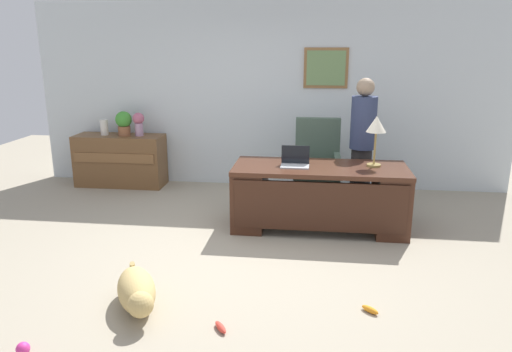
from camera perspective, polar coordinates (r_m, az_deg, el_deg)
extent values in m
plane|color=#9E937F|center=(5.02, -1.46, -9.17)|extent=(12.00, 12.00, 0.00)
cube|color=silver|center=(7.18, 1.57, 9.52)|extent=(7.00, 0.12, 2.70)
cube|color=olive|center=(7.04, 8.32, 12.59)|extent=(0.63, 0.03, 0.56)
cube|color=#6B8C55|center=(7.02, 8.32, 12.59)|extent=(0.55, 0.01, 0.48)
cube|color=#422316|center=(5.52, 7.64, 0.91)|extent=(1.98, 0.81, 0.05)
cube|color=#422316|center=(5.67, -0.70, -2.46)|extent=(0.36, 0.75, 0.69)
cube|color=#422316|center=(5.69, 15.69, -2.98)|extent=(0.36, 0.75, 0.69)
cube|color=#381E13|center=(5.26, 7.54, -3.66)|extent=(1.88, 0.04, 0.55)
cube|color=brown|center=(7.55, -15.81, 1.81)|extent=(1.32, 0.48, 0.77)
cube|color=brown|center=(7.31, -16.60, 2.06)|extent=(1.22, 0.02, 0.14)
cube|color=#475B4C|center=(6.47, 7.22, -0.10)|extent=(0.60, 0.58, 0.18)
cylinder|color=black|center=(6.53, 7.15, -2.05)|extent=(0.10, 0.10, 0.28)
cylinder|color=black|center=(6.57, 7.12, -3.00)|extent=(0.52, 0.52, 0.05)
cube|color=#475B4C|center=(6.60, 7.34, 4.00)|extent=(0.60, 0.12, 0.67)
cube|color=#475B4C|center=(6.42, 4.96, 1.69)|extent=(0.08, 0.50, 0.22)
cube|color=#475B4C|center=(6.43, 9.60, 1.54)|extent=(0.08, 0.50, 0.22)
cylinder|color=#262323|center=(6.33, 12.28, -0.36)|extent=(0.26, 0.26, 0.81)
cylinder|color=navy|center=(6.17, 12.66, 6.21)|extent=(0.32, 0.32, 0.66)
sphere|color=gray|center=(6.12, 12.91, 10.27)|extent=(0.22, 0.22, 0.22)
ellipsoid|color=tan|center=(4.14, -14.04, -12.99)|extent=(0.55, 0.70, 0.30)
sphere|color=tan|center=(3.84, -13.56, -14.65)|extent=(0.20, 0.20, 0.20)
cylinder|color=tan|center=(4.41, -14.50, -10.85)|extent=(0.11, 0.15, 0.21)
cube|color=#B2B5BA|center=(5.45, 4.64, 1.17)|extent=(0.32, 0.22, 0.01)
cube|color=black|center=(5.53, 4.72, 2.57)|extent=(0.32, 0.01, 0.21)
cylinder|color=#9E8447|center=(5.63, 13.82, 1.27)|extent=(0.16, 0.16, 0.02)
cylinder|color=#9E8447|center=(5.59, 13.95, 3.23)|extent=(0.02, 0.02, 0.37)
cone|color=silver|center=(5.54, 14.13, 6.01)|extent=(0.22, 0.22, 0.18)
cylinder|color=#AA84A4|center=(7.34, -13.74, 5.40)|extent=(0.12, 0.12, 0.19)
sphere|color=#B95E7A|center=(7.31, -13.82, 6.67)|extent=(0.17, 0.17, 0.17)
cylinder|color=silver|center=(7.54, -17.61, 5.54)|extent=(0.12, 0.12, 0.23)
cylinder|color=brown|center=(7.43, -15.39, 5.21)|extent=(0.18, 0.18, 0.14)
sphere|color=green|center=(7.40, -15.48, 6.51)|extent=(0.24, 0.24, 0.24)
sphere|color=#D8338C|center=(3.88, -25.98, -17.99)|extent=(0.09, 0.09, 0.09)
ellipsoid|color=orange|center=(4.10, 13.42, -15.21)|extent=(0.15, 0.14, 0.05)
ellipsoid|color=#E53F33|center=(3.80, -4.23, -17.49)|extent=(0.14, 0.17, 0.05)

